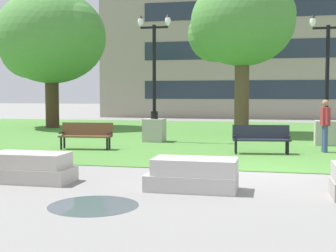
% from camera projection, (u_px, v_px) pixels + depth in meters
% --- Properties ---
extents(ground_plane, '(140.00, 140.00, 0.00)m').
position_uv_depth(ground_plane, '(257.00, 172.00, 11.47)').
color(ground_plane, gray).
extents(grass_lawn, '(40.00, 20.00, 0.02)m').
position_uv_depth(grass_lawn, '(264.00, 136.00, 21.20)').
color(grass_lawn, '#4C8438').
rests_on(grass_lawn, ground).
extents(concrete_block_center, '(1.80, 0.90, 0.64)m').
position_uv_depth(concrete_block_center, '(31.00, 168.00, 10.18)').
color(concrete_block_center, '#B2ADA3').
rests_on(concrete_block_center, ground).
extents(concrete_block_left, '(1.80, 0.90, 0.64)m').
position_uv_depth(concrete_block_left, '(193.00, 175.00, 9.31)').
color(concrete_block_left, '#BCB7B2').
rests_on(concrete_block_left, ground).
extents(puddle, '(1.56, 1.56, 0.01)m').
position_uv_depth(puddle, '(93.00, 205.00, 8.04)').
color(puddle, '#47515B').
rests_on(puddle, ground).
extents(park_bench_near_right, '(1.84, 0.71, 0.90)m').
position_uv_depth(park_bench_near_right, '(86.00, 134.00, 16.01)').
color(park_bench_near_right, brown).
rests_on(park_bench_near_right, grass_lawn).
extents(park_bench_far_right, '(1.85, 0.74, 0.90)m').
position_uv_depth(park_bench_far_right, '(261.00, 137.00, 14.82)').
color(park_bench_far_right, '#1E232D').
rests_on(park_bench_far_right, grass_lawn).
extents(lamp_post_center, '(1.32, 0.80, 4.98)m').
position_uv_depth(lamp_post_center, '(154.00, 116.00, 18.51)').
color(lamp_post_center, '#ADA89E').
rests_on(lamp_post_center, grass_lawn).
extents(lamp_post_right, '(1.32, 0.80, 4.79)m').
position_uv_depth(lamp_post_right, '(326.00, 119.00, 17.23)').
color(lamp_post_right, '#ADA89E').
rests_on(lamp_post_right, grass_lawn).
extents(tree_far_right, '(5.03, 4.79, 7.25)m').
position_uv_depth(tree_far_right, '(241.00, 24.00, 21.65)').
color(tree_far_right, brown).
rests_on(tree_far_right, grass_lawn).
extents(tree_near_right, '(6.32, 6.02, 7.58)m').
position_uv_depth(tree_near_right, '(50.00, 38.00, 25.82)').
color(tree_near_right, '#42301E').
rests_on(tree_near_right, grass_lawn).
extents(person_bystander_near_lawn, '(0.29, 0.63, 1.71)m').
position_uv_depth(person_bystander_near_lawn, '(325.00, 123.00, 15.11)').
color(person_bystander_near_lawn, '#384C7A').
rests_on(person_bystander_near_lawn, grass_lawn).
extents(building_facade_distant, '(30.18, 1.03, 12.55)m').
position_uv_depth(building_facade_distant, '(294.00, 34.00, 34.47)').
color(building_facade_distant, gray).
rests_on(building_facade_distant, ground).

